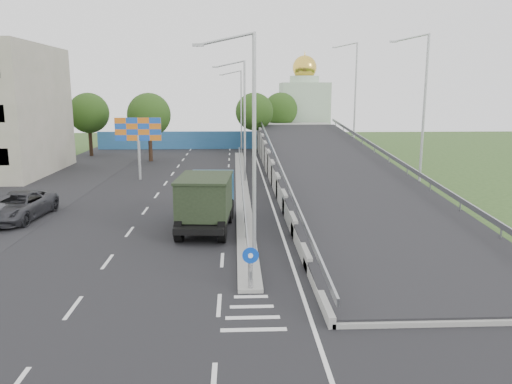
{
  "coord_description": "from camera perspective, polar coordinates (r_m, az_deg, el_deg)",
  "views": [
    {
      "loc": [
        -0.59,
        -16.21,
        7.76
      ],
      "look_at": [
        0.61,
        11.22,
        2.2
      ],
      "focal_mm": 35.0,
      "sensor_mm": 36.0,
      "label": 1
    }
  ],
  "objects": [
    {
      "name": "dump_truck",
      "position": [
        28.66,
        -5.64,
        -0.71
      ],
      "size": [
        3.17,
        7.36,
        3.17
      ],
      "rotation": [
        0.0,
        0.0,
        -0.07
      ],
      "color": "black",
      "rests_on": "ground"
    },
    {
      "name": "blue_wall",
      "position": [
        68.61,
        -5.36,
        5.91
      ],
      "size": [
        30.0,
        0.5,
        2.4
      ],
      "primitive_type": "cube",
      "color": "#276190",
      "rests_on": "ground"
    },
    {
      "name": "parked_car_c",
      "position": [
        33.85,
        -25.53,
        -1.49
      ],
      "size": [
        3.31,
        6.26,
        1.68
      ],
      "primitive_type": "imported",
      "rotation": [
        0.0,
        0.0,
        -0.09
      ],
      "color": "#303135",
      "rests_on": "ground"
    },
    {
      "name": "tree_left_mid",
      "position": [
        57.05,
        -12.12,
        8.61
      ],
      "size": [
        4.8,
        4.8,
        7.6
      ],
      "color": "black",
      "rests_on": "ground"
    },
    {
      "name": "lamp_post_near",
      "position": [
        22.31,
        -0.7,
        6.43
      ],
      "size": [
        2.74,
        0.18,
        10.08
      ],
      "color": "#B2B5B7",
      "rests_on": "median"
    },
    {
      "name": "median",
      "position": [
        40.94,
        -1.63,
        0.66
      ],
      "size": [
        1.0,
        44.0,
        0.2
      ],
      "primitive_type": "cube",
      "color": "gray",
      "rests_on": "ground"
    },
    {
      "name": "lamp_post_far",
      "position": [
        62.25,
        -1.88,
        9.65
      ],
      "size": [
        2.74,
        0.18,
        10.08
      ],
      "color": "#B2B5B7",
      "rests_on": "median"
    },
    {
      "name": "billboard",
      "position": [
        45.15,
        -13.31,
        6.6
      ],
      "size": [
        4.0,
        0.24,
        5.5
      ],
      "color": "#B2B5B7",
      "rests_on": "ground"
    },
    {
      "name": "church",
      "position": [
        76.98,
        5.49,
        9.58
      ],
      "size": [
        7.0,
        7.0,
        13.8
      ],
      "color": "#B2CCAD",
      "rests_on": "ground"
    },
    {
      "name": "overpass_ramp",
      "position": [
        41.46,
        8.8,
        2.98
      ],
      "size": [
        10.0,
        50.0,
        3.5
      ],
      "color": "gray",
      "rests_on": "ground"
    },
    {
      "name": "parking_strip",
      "position": [
        40.12,
        -25.03,
        -0.8
      ],
      "size": [
        8.0,
        90.0,
        0.05
      ],
      "primitive_type": "cube",
      "color": "black",
      "rests_on": "ground"
    },
    {
      "name": "road_surface",
      "position": [
        37.11,
        -6.17,
        -0.69
      ],
      "size": [
        26.0,
        90.0,
        0.04
      ],
      "primitive_type": "cube",
      "color": "black",
      "rests_on": "ground"
    },
    {
      "name": "tree_ramp_far",
      "position": [
        71.56,
        2.83,
        9.37
      ],
      "size": [
        4.8,
        4.8,
        7.6
      ],
      "color": "black",
      "rests_on": "ground"
    },
    {
      "name": "ground",
      "position": [
        17.99,
        -0.39,
        -14.12
      ],
      "size": [
        160.0,
        160.0,
        0.0
      ],
      "primitive_type": "plane",
      "color": "#2D4C1E",
      "rests_on": "ground"
    },
    {
      "name": "lamp_post_mid",
      "position": [
        42.26,
        -1.56,
        8.8
      ],
      "size": [
        2.74,
        0.18,
        10.08
      ],
      "color": "#B2B5B7",
      "rests_on": "median"
    },
    {
      "name": "tree_left_far",
      "position": [
        63.69,
        -18.57,
        8.54
      ],
      "size": [
        4.8,
        4.8,
        7.6
      ],
      "color": "black",
      "rests_on": "ground"
    },
    {
      "name": "tree_median_far",
      "position": [
        64.32,
        -0.19,
        9.15
      ],
      "size": [
        4.8,
        4.8,
        7.6
      ],
      "color": "black",
      "rests_on": "ground"
    },
    {
      "name": "sign_bollard",
      "position": [
        19.59,
        -0.63,
        -8.64
      ],
      "size": [
        0.64,
        0.23,
        1.67
      ],
      "color": "black",
      "rests_on": "median"
    },
    {
      "name": "median_guardrail",
      "position": [
        40.82,
        -1.63,
        1.56
      ],
      "size": [
        0.09,
        44.0,
        0.71
      ],
      "color": "gray",
      "rests_on": "median"
    }
  ]
}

